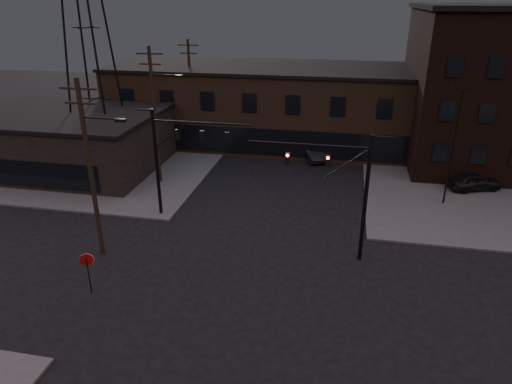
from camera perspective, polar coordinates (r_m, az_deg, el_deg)
ground at (r=26.06m, az=-1.85°, el=-11.98°), size 140.00×140.00×0.00m
sidewalk_nw at (r=52.67m, az=-20.17°, el=5.34°), size 30.00×30.00×0.15m
building_row at (r=50.17m, az=5.43°, el=10.48°), size 40.00×12.00×8.00m
building_left at (r=46.12m, az=-22.14°, el=5.78°), size 16.00×12.00×5.00m
traffic_signal_near at (r=27.15m, az=11.29°, el=0.95°), size 7.12×0.24×8.00m
traffic_signal_far at (r=32.56m, az=-10.37°, el=4.97°), size 7.12×0.24×8.00m
stop_sign at (r=26.32m, az=-20.36°, el=-8.45°), size 0.72×0.33×2.48m
utility_pole_near at (r=28.40m, az=-19.96°, el=3.00°), size 3.70×0.28×11.00m
utility_pole_mid at (r=38.99m, az=-12.48°, el=9.53°), size 3.70×0.28×11.50m
utility_pole_far at (r=50.37m, az=-8.18°, el=12.48°), size 2.20×0.28×11.00m
transmission_tower at (r=45.07m, az=-20.49°, el=18.70°), size 7.00×7.00×25.00m
lot_light_a at (r=36.86m, az=23.61°, el=6.35°), size 1.50×0.28×9.14m
parked_car_lot_a at (r=42.00m, az=25.62°, el=1.22°), size 4.69×3.13×1.48m
parked_car_lot_b at (r=46.01m, az=23.57°, el=3.19°), size 4.41×3.20×1.19m
car_crossing at (r=46.07m, az=6.91°, el=5.12°), size 3.52×5.13×1.60m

